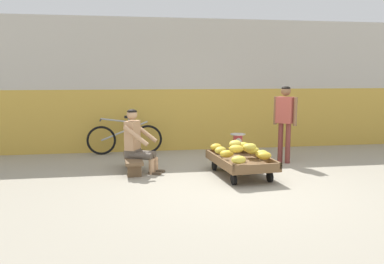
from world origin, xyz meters
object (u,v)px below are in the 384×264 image
Objects in this scene: low_bench at (133,161)px; shopping_bag at (254,162)px; vendor_seated at (137,141)px; weighing_scale at (238,141)px; plastic_crate at (238,156)px; banana_cart at (241,162)px; bicycle_near_left at (125,138)px; customer_adult at (285,115)px.

shopping_bag is (2.27, -0.07, -0.08)m from low_bench.
vendor_seated is 3.80× the size of weighing_scale.
low_bench is 2.10m from plastic_crate.
bicycle_near_left reaches higher than banana_cart.
low_bench is 3.09× the size of plastic_crate.
customer_adult reaches higher than weighing_scale.
shopping_bag is at bearing -35.85° from bicycle_near_left.
low_bench is at bearing -84.71° from bicycle_near_left.
plastic_crate is at bearing 114.94° from shopping_bag.
bicycle_near_left is (-2.23, 1.31, 0.20)m from plastic_crate.
plastic_crate is 0.49m from shopping_bag.
shopping_bag is at bearing 51.92° from banana_cart.
weighing_scale reaches higher than banana_cart.
plastic_crate is 2.59m from bicycle_near_left.
weighing_scale is 0.18× the size of bicycle_near_left.
low_bench is 1.70m from bicycle_near_left.
weighing_scale is 0.59m from shopping_bag.
weighing_scale is 1.25× the size of shopping_bag.
banana_cart is 1.88m from vendor_seated.
banana_cart is 6.30× the size of shopping_bag.
vendor_seated reaches higher than banana_cart.
bicycle_near_left is at bearing 149.41° from weighing_scale.
customer_adult is at bearing 6.11° from vendor_seated.
customer_adult is at bearing -5.98° from weighing_scale.
low_bench is at bearing 161.32° from banana_cart.
vendor_seated reaches higher than low_bench.
low_bench is 0.73× the size of customer_adult.
bicycle_near_left is at bearing 97.77° from vendor_seated.
plastic_crate is (0.23, 1.00, -0.09)m from banana_cart.
vendor_seated is 0.75× the size of customer_adult.
banana_cart is 1.33× the size of vendor_seated.
vendor_seated is 2.24m from shopping_bag.
weighing_scale is 1.06m from customer_adult.
bicycle_near_left is at bearing 95.29° from low_bench.
shopping_bag is (0.43, 0.55, -0.12)m from banana_cart.
bicycle_near_left is (-0.24, 1.73, -0.21)m from vendor_seated.
weighing_scale reaches higher than plastic_crate.
plastic_crate is at bearing 90.00° from weighing_scale.
bicycle_near_left is (-0.16, 1.69, 0.15)m from low_bench.
vendor_seated is 2.04m from weighing_scale.
vendor_seated is at bearing -25.84° from low_bench.
banana_cart is at bearing -49.15° from bicycle_near_left.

